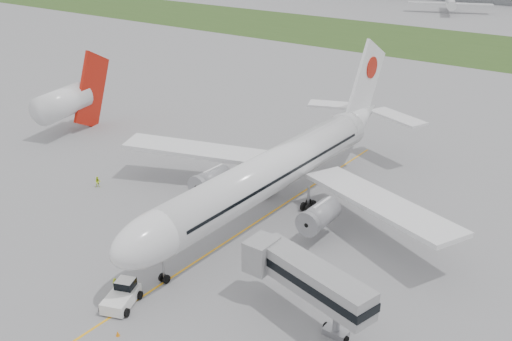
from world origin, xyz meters
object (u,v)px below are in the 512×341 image
Objects in this scene: airliner at (278,167)px; jet_bridge at (305,276)px; pushback_tug at (122,295)px; ground_crew_near at (115,286)px; neighbor_aircraft at (67,101)px.

airliner is 21.70m from jet_bridge.
pushback_tug reaches higher than ground_crew_near.
airliner is 3.97× the size of jet_bridge.
neighbor_aircraft reaches higher than jet_bridge.
jet_bridge is at bearing 7.45° from pushback_tug.
pushback_tug is 0.27× the size of neighbor_aircraft.
airliner is at bearing -107.46° from ground_crew_near.
neighbor_aircraft is at bearing 126.73° from pushback_tug.
pushback_tug is 17.39m from jet_bridge.
airliner is at bearing 144.91° from jet_bridge.
airliner is 31.07× the size of ground_crew_near.
neighbor_aircraft reaches higher than pushback_tug.
jet_bridge is (14.84, 8.30, 3.62)m from pushback_tug.
pushback_tug is at bearing -91.54° from airliner.
airliner reaches higher than jet_bridge.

